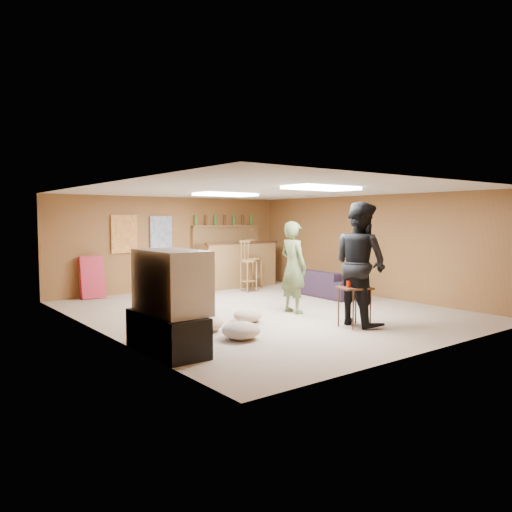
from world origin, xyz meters
TOP-DOWN VIEW (x-y plane):
  - ground at (0.00, 0.00)m, footprint 7.00×7.00m
  - ceiling at (0.00, 0.00)m, footprint 6.00×7.00m
  - wall_back at (0.00, 3.50)m, footprint 6.00×0.02m
  - wall_front at (0.00, -3.50)m, footprint 6.00×0.02m
  - wall_left at (-3.00, 0.00)m, footprint 0.02×7.00m
  - wall_right at (3.00, 0.00)m, footprint 0.02×7.00m
  - tv_stand at (-2.72, -1.50)m, footprint 0.55×1.30m
  - dvd_box at (-2.50, -1.50)m, footprint 0.35×0.50m
  - tv_body at (-2.65, -1.50)m, footprint 0.60×1.10m
  - tv_screen at (-2.34, -1.50)m, footprint 0.02×0.95m
  - bar_counter at (1.50, 2.95)m, footprint 2.00×0.60m
  - bar_lip at (1.50, 2.70)m, footprint 2.10×0.12m
  - bar_shelf at (1.50, 3.40)m, footprint 2.00×0.18m
  - bar_backing at (1.50, 3.42)m, footprint 2.00×0.14m
  - poster_left at (-1.20, 3.46)m, footprint 0.60×0.03m
  - poster_right at (-0.30, 3.46)m, footprint 0.55×0.03m
  - folding_chair_stack at (-2.00, 3.30)m, footprint 0.50×0.26m
  - ceiling_panel_front at (0.00, -1.50)m, footprint 1.20×0.60m
  - ceiling_panel_back at (0.00, 1.20)m, footprint 1.20×0.60m
  - person_olive at (0.33, -0.47)m, footprint 0.40×0.60m
  - person_black at (0.50, -1.87)m, footprint 0.82×1.01m
  - sofa at (2.24, 0.68)m, footprint 0.87×1.97m
  - tray_table at (0.31, -1.93)m, footprint 0.58×0.52m
  - cup_red_near at (0.22, -1.89)m, footprint 0.08×0.08m
  - cup_red_far at (0.39, -2.01)m, footprint 0.08×0.08m
  - cup_blue at (0.44, -1.83)m, footprint 0.11×0.11m
  - bar_stool_left at (1.23, 2.09)m, footprint 0.43×0.43m
  - bar_stool_right at (1.72, 2.54)m, footprint 0.40×0.40m
  - cushion_near_tv at (-1.71, -0.78)m, footprint 0.65×0.65m
  - cushion_mid at (-0.80, -0.62)m, footprint 0.61×0.61m
  - cushion_far at (-1.57, -1.50)m, footprint 0.70×0.70m
  - bottle_row at (1.44, 3.38)m, footprint 1.76×0.08m

SIDE VIEW (x-z plane):
  - ground at x=0.00m, z-range 0.00..0.00m
  - cushion_mid at x=-0.80m, z-range 0.00..0.21m
  - cushion_far at x=-1.57m, z-range 0.00..0.25m
  - cushion_near_tv at x=-1.71m, z-range 0.00..0.25m
  - dvd_box at x=-2.50m, z-range 0.11..0.19m
  - tv_stand at x=-2.72m, z-range 0.00..0.50m
  - sofa at x=2.24m, z-range 0.00..0.56m
  - tray_table at x=0.31m, z-range 0.00..0.63m
  - folding_chair_stack at x=-2.00m, z-range -0.01..0.91m
  - bar_stool_left at x=1.23m, z-range 0.00..1.06m
  - bar_stool_right at x=1.72m, z-range 0.00..1.09m
  - bar_counter at x=1.50m, z-range 0.00..1.10m
  - cup_red_near at x=0.22m, z-range 0.63..0.73m
  - cup_red_far at x=0.39m, z-range 0.63..0.73m
  - cup_blue at x=0.44m, z-range 0.63..0.75m
  - person_olive at x=0.33m, z-range 0.00..1.65m
  - tv_body at x=-2.65m, z-range 0.50..1.30m
  - tv_screen at x=-2.34m, z-range 0.57..1.23m
  - person_black at x=0.50m, z-range 0.00..1.96m
  - wall_back at x=0.00m, z-range 0.00..2.20m
  - wall_front at x=0.00m, z-range 0.00..2.20m
  - wall_left at x=-3.00m, z-range 0.00..2.20m
  - wall_right at x=3.00m, z-range 0.00..2.20m
  - bar_lip at x=1.50m, z-range 1.08..1.12m
  - bar_backing at x=1.50m, z-range 0.90..1.50m
  - poster_left at x=-1.20m, z-range 0.93..1.78m
  - poster_right at x=-0.30m, z-range 0.95..1.75m
  - bar_shelf at x=1.50m, z-range 1.48..1.52m
  - bottle_row at x=1.44m, z-range 1.52..1.78m
  - ceiling_panel_front at x=0.00m, z-range 2.15..2.19m
  - ceiling_panel_back at x=0.00m, z-range 2.15..2.19m
  - ceiling at x=0.00m, z-range 2.19..2.21m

